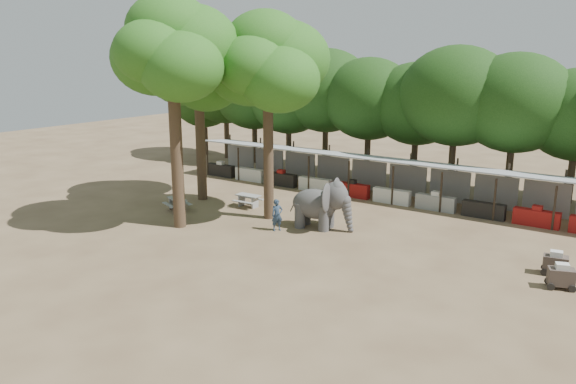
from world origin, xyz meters
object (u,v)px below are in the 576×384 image
Objects in this scene: cart_front at (561,276)px; picnic_table_far at (248,199)px; cart_back at (555,263)px; yard_tree_center at (172,50)px; handler at (277,215)px; yard_tree_left at (198,68)px; picnic_table_near at (177,202)px; elephant at (322,204)px; yard_tree_back at (268,63)px.

picnic_table_far is at bearing 152.23° from cart_front.
yard_tree_center is at bearing -176.94° from cart_back.
handler is at bearing 161.51° from cart_front.
yard_tree_left is at bearing 167.87° from cart_back.
cart_back is at bearing -5.78° from picnic_table_far.
handler reaches higher than picnic_table_far.
picnic_table_near is at bearing -76.96° from yard_tree_left.
picnic_table_far is 17.37m from cart_back.
yard_tree_left is 8.30m from picnic_table_near.
handler is (4.86, 2.20, -8.37)m from yard_tree_center.
picnic_table_near is (0.69, -2.97, -7.72)m from yard_tree_left.
yard_tree_center reaches higher than elephant.
yard_tree_back is 6.18× the size of picnic_table_near.
picnic_table_near is at bearing -159.64° from yard_tree_back.
yard_tree_center is 9.68× the size of cart_front.
yard_tree_back is (6.00, -1.00, 0.34)m from yard_tree_left.
yard_tree_center reaches higher than picnic_table_near.
elephant is at bearing -13.14° from picnic_table_far.
yard_tree_center is 7.80× the size of picnic_table_far.
cart_back is (-0.45, 1.41, -0.00)m from cart_front.
elephant is 1.94× the size of picnic_table_near.
yard_tree_center reaches higher than handler.
handler is at bearing -44.04° from yard_tree_back.
yard_tree_left is 7.14× the size of picnic_table_far.
picnic_table_near is 1.19× the size of picnic_table_far.
cart_back is at bearing -3.06° from yard_tree_left.
handler is 1.44× the size of cart_back.
cart_front reaches higher than picnic_table_far.
cart_back is (15.03, -0.13, -8.03)m from yard_tree_back.
yard_tree_back is 6.74× the size of handler.
yard_tree_left is at bearing 124.53° from picnic_table_near.
cart_front is at bearing 7.59° from yard_tree_center.
cart_front is (18.48, 2.46, -8.69)m from yard_tree_center.
cart_back is at bearing -0.48° from yard_tree_back.
handler is at bearing -19.61° from yard_tree_left.
handler is 1.35× the size of cart_front.
elephant is 9.12m from picnic_table_near.
picnic_table_near is at bearing 138.72° from yard_tree_center.
picnic_table_far is at bearing 82.12° from yard_tree_center.
yard_tree_back reaches higher than cart_back.
elephant reaches higher than picnic_table_far.
yard_tree_left reaches higher than picnic_table_far.
yard_tree_center is at bearing -126.86° from yard_tree_back.
yard_tree_left is at bearing 163.76° from elephant.
picnic_table_far is (3.70, 0.02, -7.71)m from yard_tree_left.
yard_tree_left reaches higher than cart_back.
elephant reaches higher than cart_front.
yard_tree_left is 11.85m from elephant.
elephant is (9.58, -1.14, -6.87)m from yard_tree_left.
cart_front is at bearing -10.19° from picnic_table_far.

